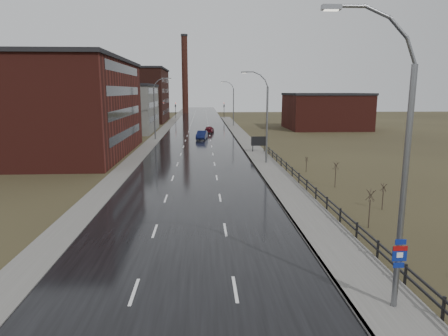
{
  "coord_description": "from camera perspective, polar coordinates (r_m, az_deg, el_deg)",
  "views": [
    {
      "loc": [
        0.89,
        -12.89,
        9.02
      ],
      "look_at": [
        2.54,
        18.13,
        3.0
      ],
      "focal_mm": 32.0,
      "sensor_mm": 36.0,
      "label": 1
    }
  ],
  "objects": [
    {
      "name": "traffic_light_right",
      "position": [
        133.15,
        0.01,
        9.07
      ],
      "size": [
        0.58,
        2.73,
        5.3
      ],
      "color": "black",
      "rests_on": "ground"
    },
    {
      "name": "smokestack",
      "position": [
        163.16,
        -5.62,
        13.2
      ],
      "size": [
        2.7,
        2.7,
        30.7
      ],
      "color": "#331611",
      "rests_on": "ground"
    },
    {
      "name": "streetlight_main",
      "position": [
        16.97,
        23.55,
        -0.01
      ],
      "size": [
        3.91,
        0.29,
        12.11
      ],
      "color": "slate",
      "rests_on": "ground"
    },
    {
      "name": "sidewalk_right",
      "position": [
        49.32,
        5.99,
        0.48
      ],
      "size": [
        3.2,
        180.0,
        0.18
      ],
      "primitive_type": "cube",
      "color": "#595651",
      "rests_on": "ground"
    },
    {
      "name": "shrub_e",
      "position": [
        39.13,
        15.65,
        -0.81
      ],
      "size": [
        0.58,
        0.61,
        2.46
      ],
      "color": "#382D23",
      "rests_on": "ground"
    },
    {
      "name": "warehouse_far",
      "position": [
        123.23,
        -14.45,
        10.05
      ],
      "size": [
        26.52,
        24.48,
        15.5
      ],
      "color": "#331611",
      "rests_on": "ground"
    },
    {
      "name": "streetlight_left",
      "position": [
        75.45,
        -9.69,
        8.4
      ],
      "size": [
        3.36,
        0.28,
        11.35
      ],
      "color": "slate",
      "rests_on": "ground"
    },
    {
      "name": "sidewalk_left",
      "position": [
        74.0,
        -10.11,
        3.85
      ],
      "size": [
        2.4,
        260.0,
        0.12
      ],
      "primitive_type": "cube",
      "color": "#595651",
      "rests_on": "ground"
    },
    {
      "name": "guardrail",
      "position": [
        33.63,
        13.33,
        -3.64
      ],
      "size": [
        0.1,
        53.05,
        1.1
      ],
      "color": "black",
      "rests_on": "ground"
    },
    {
      "name": "billboard",
      "position": [
        59.1,
        4.97,
        3.78
      ],
      "size": [
        2.24,
        0.17,
        2.43
      ],
      "color": "black",
      "rests_on": "ground"
    },
    {
      "name": "warehouse_mid",
      "position": [
        92.91,
        -14.94,
        8.29
      ],
      "size": [
        16.32,
        20.4,
        10.5
      ],
      "color": "slate",
      "rests_on": "ground"
    },
    {
      "name": "road",
      "position": [
        73.45,
        -3.73,
        3.92
      ],
      "size": [
        14.0,
        300.0,
        0.06
      ],
      "primitive_type": "cube",
      "color": "black",
      "rests_on": "ground"
    },
    {
      "name": "shrub_f",
      "position": [
        45.99,
        11.69,
        0.58
      ],
      "size": [
        0.41,
        0.44,
        1.72
      ],
      "color": "#382D23",
      "rests_on": "ground"
    },
    {
      "name": "streetlight_right_far",
      "position": [
        103.22,
        1.19,
        9.21
      ],
      "size": [
        3.36,
        0.28,
        11.35
      ],
      "color": "slate",
      "rests_on": "ground"
    },
    {
      "name": "car_near",
      "position": [
        75.34,
        -3.18,
        4.69
      ],
      "size": [
        2.31,
        5.01,
        1.59
      ],
      "primitive_type": "imported",
      "rotation": [
        0.0,
        0.0,
        -0.13
      ],
      "color": "#0B1138",
      "rests_on": "ground"
    },
    {
      "name": "building_right",
      "position": [
        99.46,
        14.29,
        7.9
      ],
      "size": [
        18.36,
        16.32,
        8.5
      ],
      "color": "#471914",
      "rests_on": "ground"
    },
    {
      "name": "car_far",
      "position": [
        87.24,
        -2.11,
        5.51
      ],
      "size": [
        2.29,
        4.5,
        1.47
      ],
      "primitive_type": "imported",
      "rotation": [
        0.0,
        0.0,
        3.01
      ],
      "color": "#430B13",
      "rests_on": "ground"
    },
    {
      "name": "warehouse_near",
      "position": [
        61.93,
        -23.99,
        7.95
      ],
      "size": [
        22.44,
        28.56,
        13.5
      ],
      "color": "#471914",
      "rests_on": "ground"
    },
    {
      "name": "traffic_light_left",
      "position": [
        133.26,
        -6.96,
        8.99
      ],
      "size": [
        0.58,
        2.73,
        5.3
      ],
      "color": "black",
      "rests_on": "ground"
    },
    {
      "name": "shrub_d",
      "position": [
        33.01,
        21.76,
        -3.72
      ],
      "size": [
        0.49,
        0.52,
        2.07
      ],
      "color": "#382D23",
      "rests_on": "ground"
    },
    {
      "name": "streetlight_right_mid",
      "position": [
        49.58,
        5.83,
        7.24
      ],
      "size": [
        3.36,
        0.28,
        11.35
      ],
      "color": "slate",
      "rests_on": "ground"
    },
    {
      "name": "shrub_c",
      "position": [
        28.29,
        20.1,
        -5.34
      ],
      "size": [
        0.62,
        0.66,
        2.64
      ],
      "color": "#382D23",
      "rests_on": "ground"
    },
    {
      "name": "curb_right",
      "position": [
        49.11,
        4.24,
        0.46
      ],
      "size": [
        0.16,
        180.0,
        0.18
      ],
      "primitive_type": "cube",
      "color": "slate",
      "rests_on": "ground"
    }
  ]
}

